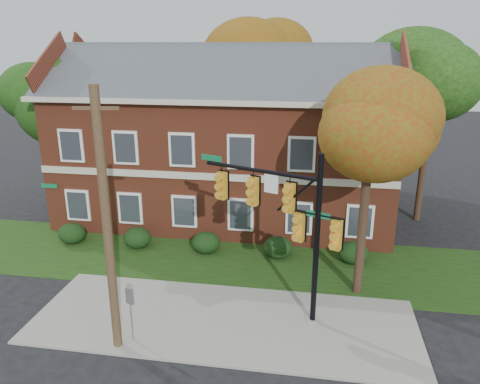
% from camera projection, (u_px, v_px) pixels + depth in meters
% --- Properties ---
extents(ground, '(120.00, 120.00, 0.00)m').
position_uv_depth(ground, '(218.00, 338.00, 16.26)').
color(ground, black).
rests_on(ground, ground).
extents(sidewalk, '(14.00, 5.00, 0.08)m').
position_uv_depth(sidewalk, '(223.00, 321.00, 17.18)').
color(sidewalk, gray).
rests_on(sidewalk, ground).
extents(grass_strip, '(30.00, 6.00, 0.04)m').
position_uv_depth(grass_strip, '(244.00, 261.00, 21.88)').
color(grass_strip, '#193811').
rests_on(grass_strip, ground).
extents(apartment_building, '(18.80, 8.80, 9.74)m').
position_uv_depth(apartment_building, '(226.00, 132.00, 26.25)').
color(apartment_building, brown).
rests_on(apartment_building, ground).
extents(hedge_far_left, '(1.40, 1.26, 1.05)m').
position_uv_depth(hedge_far_left, '(72.00, 233.00, 23.78)').
color(hedge_far_left, black).
rests_on(hedge_far_left, ground).
extents(hedge_left, '(1.40, 1.26, 1.05)m').
position_uv_depth(hedge_left, '(137.00, 238.00, 23.24)').
color(hedge_left, black).
rests_on(hedge_left, ground).
extents(hedge_center, '(1.40, 1.26, 1.05)m').
position_uv_depth(hedge_center, '(206.00, 243.00, 22.69)').
color(hedge_center, black).
rests_on(hedge_center, ground).
extents(hedge_right, '(1.40, 1.26, 1.05)m').
position_uv_depth(hedge_right, '(278.00, 247.00, 22.15)').
color(hedge_right, black).
rests_on(hedge_right, ground).
extents(hedge_far_right, '(1.40, 1.26, 1.05)m').
position_uv_depth(hedge_far_right, '(353.00, 253.00, 21.61)').
color(hedge_far_right, black).
rests_on(hedge_far_right, ground).
extents(tree_near_right, '(4.50, 4.25, 8.58)m').
position_uv_depth(tree_near_right, '(377.00, 133.00, 17.02)').
color(tree_near_right, black).
rests_on(tree_near_right, ground).
extents(tree_left_rear, '(5.40, 5.10, 8.88)m').
position_uv_depth(tree_left_rear, '(51.00, 100.00, 26.19)').
color(tree_left_rear, black).
rests_on(tree_left_rear, ground).
extents(tree_right_rear, '(6.30, 5.95, 10.62)m').
position_uv_depth(tree_right_rear, '(441.00, 76.00, 24.34)').
color(tree_right_rear, black).
rests_on(tree_right_rear, ground).
extents(tree_far_rear, '(6.84, 6.46, 11.52)m').
position_uv_depth(tree_far_rear, '(266.00, 56.00, 32.22)').
color(tree_far_rear, black).
rests_on(tree_far_rear, ground).
extents(traffic_signal, '(5.34, 2.28, 6.36)m').
position_uv_depth(traffic_signal, '(287.00, 216.00, 16.51)').
color(traffic_signal, gray).
rests_on(traffic_signal, ground).
extents(utility_pole, '(1.36, 0.32, 8.70)m').
position_uv_depth(utility_pole, '(107.00, 226.00, 14.46)').
color(utility_pole, '#493122').
rests_on(utility_pole, ground).
extents(sign_post, '(0.30, 0.10, 2.06)m').
position_uv_depth(sign_post, '(131.00, 306.00, 15.63)').
color(sign_post, slate).
rests_on(sign_post, ground).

